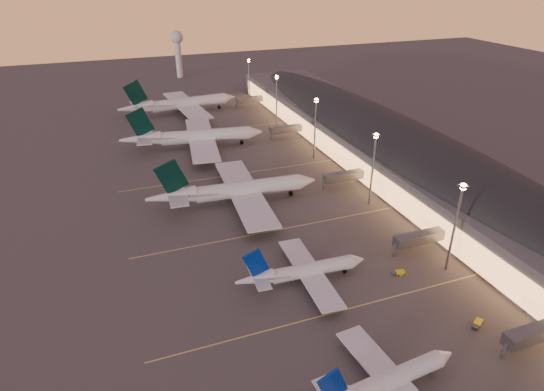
{
  "coord_description": "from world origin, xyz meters",
  "views": [
    {
      "loc": [
        -43.82,
        -78.4,
        74.44
      ],
      "look_at": [
        2.0,
        45.0,
        7.0
      ],
      "focal_mm": 30.0,
      "sensor_mm": 36.0,
      "label": 1
    }
  ],
  "objects": [
    {
      "name": "baggage_tug_c",
      "position": [
        22.5,
        2.46,
        0.47
      ],
      "size": [
        3.66,
        1.94,
        1.04
      ],
      "rotation": [
        0.0,
        0.0,
        -0.16
      ],
      "color": "yellow",
      "rests_on": "ground"
    },
    {
      "name": "ground",
      "position": [
        0.0,
        0.0,
        0.0
      ],
      "size": [
        700.0,
        700.0,
        0.0
      ],
      "primitive_type": "plane",
      "color": "#43403D"
    },
    {
      "name": "airliner_wide_mid",
      "position": [
        -9.87,
        114.43,
        5.21
      ],
      "size": [
        63.18,
        58.07,
        20.22
      ],
      "rotation": [
        0.0,
        0.0,
        -0.14
      ],
      "color": "silver",
      "rests_on": "ground"
    },
    {
      "name": "airliner_wide_far",
      "position": [
        -6.16,
        169.12,
        5.41
      ],
      "size": [
        65.69,
        60.13,
        21.01
      ],
      "rotation": [
        0.0,
        0.0,
        0.1
      ],
      "color": "silver",
      "rests_on": "ground"
    },
    {
      "name": "airliner_narrow_north",
      "position": [
        -3.17,
        8.61,
        3.29
      ],
      "size": [
        35.63,
        31.8,
        12.74
      ],
      "rotation": [
        0.0,
        0.0,
        -0.04
      ],
      "color": "silver",
      "rests_on": "ground"
    },
    {
      "name": "airliner_wide_near",
      "position": [
        -7.33,
        56.91,
        4.89
      ],
      "size": [
        59.36,
        54.16,
        18.99
      ],
      "rotation": [
        0.0,
        0.0,
        -0.07
      ],
      "color": "silver",
      "rests_on": "ground"
    },
    {
      "name": "light_masts",
      "position": [
        36.0,
        65.0,
        17.55
      ],
      "size": [
        2.2,
        217.2,
        25.9
      ],
      "color": "slate",
      "rests_on": "ground"
    },
    {
      "name": "lane_markings",
      "position": [
        0.0,
        40.0,
        0.01
      ],
      "size": [
        90.0,
        180.36,
        0.0
      ],
      "color": "#D8C659",
      "rests_on": "ground"
    },
    {
      "name": "baggage_tug_b",
      "position": [
        28.22,
        -20.36,
        0.49
      ],
      "size": [
        3.81,
        3.0,
        1.07
      ],
      "rotation": [
        0.0,
        0.0,
        0.52
      ],
      "color": "yellow",
      "rests_on": "ground"
    },
    {
      "name": "terminal_building",
      "position": [
        61.84,
        72.47,
        8.78
      ],
      "size": [
        56.35,
        255.0,
        17.46
      ],
      "color": "#4D4D52",
      "rests_on": "ground"
    },
    {
      "name": "airliner_narrow_south",
      "position": [
        -2.58,
        -28.82,
        3.16
      ],
      "size": [
        34.21,
        30.66,
        12.22
      ],
      "rotation": [
        0.0,
        0.0,
        0.09
      ],
      "color": "silver",
      "rests_on": "ground"
    },
    {
      "name": "radar_tower",
      "position": [
        10.0,
        260.0,
        21.87
      ],
      "size": [
        9.0,
        9.0,
        32.5
      ],
      "color": "silver",
      "rests_on": "ground"
    }
  ]
}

